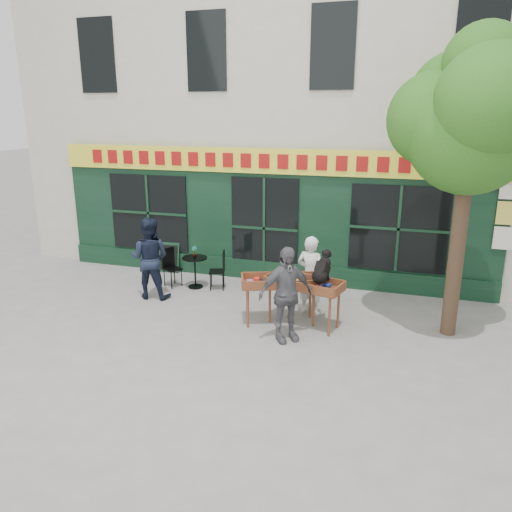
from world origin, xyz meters
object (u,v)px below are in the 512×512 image
object	(u,v)px
book_cart_center	(304,286)
woman	(311,275)
dog	(322,266)
bistro_table	(195,266)
man_left	(150,258)
man_right	(286,294)
book_cart_right	(280,284)

from	to	relation	value
book_cart_center	woman	distance (m)	0.65
book_cart_center	dog	world-z (taller)	dog
book_cart_center	bistro_table	xyz separation A→B (m)	(-2.98, 1.41, -0.28)
man_left	woman	bearing A→B (deg)	175.47
book_cart_center	man_left	bearing A→B (deg)	-173.92
dog	man_left	bearing A→B (deg)	-173.94
dog	man_right	xyz separation A→B (m)	(-0.54, -0.72, -0.38)
woman	man_right	size ratio (longest dim) A/B	0.93
book_cart_center	man_right	distance (m)	0.79
book_cart_right	man_left	bearing A→B (deg)	150.77
man_right	bistro_table	bearing A→B (deg)	102.21
dog	man_right	world-z (taller)	man_right
book_cart_right	dog	bearing A→B (deg)	-22.15
man_left	dog	bearing A→B (deg)	165.39
dog	bistro_table	size ratio (longest dim) A/B	0.79
woman	man_right	xyz separation A→B (m)	(-0.19, -1.42, 0.06)
book_cart_right	bistro_table	world-z (taller)	book_cart_right
bistro_table	man_left	bearing A→B (deg)	-127.87
woman	bistro_table	size ratio (longest dim) A/B	2.22
woman	man_left	world-z (taller)	man_left
dog	bistro_table	distance (m)	3.71
book_cart_right	man_left	world-z (taller)	man_left
book_cart_center	dog	bearing A→B (deg)	5.87
dog	book_cart_right	size ratio (longest dim) A/B	0.37
dog	book_cart_right	distance (m)	0.96
man_left	man_right	bearing A→B (deg)	153.22
dog	bistro_table	bearing A→B (deg)	170.29
book_cart_right	man_right	world-z (taller)	man_right
woman	bistro_table	distance (m)	3.09
man_right	woman	bearing A→B (deg)	42.65
dog	bistro_table	xyz separation A→B (m)	(-3.33, 1.46, -0.75)
dog	woman	distance (m)	0.90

